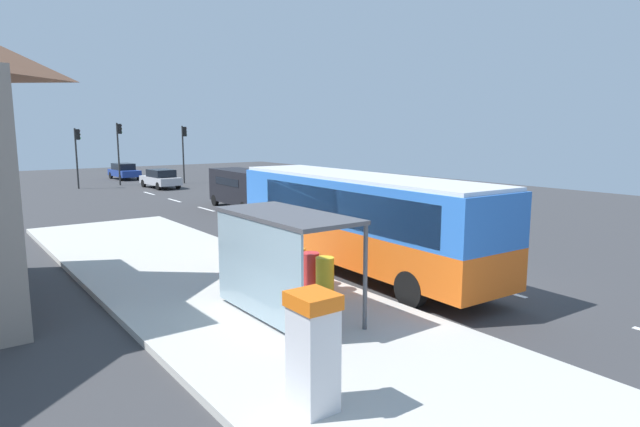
{
  "coord_description": "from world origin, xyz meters",
  "views": [
    {
      "loc": [
        -12.89,
        -10.13,
        4.62
      ],
      "look_at": [
        -1.0,
        5.92,
        1.5
      ],
      "focal_mm": 29.81,
      "sensor_mm": 36.0,
      "label": 1
    }
  ],
  "objects_px": {
    "recycling_bin_yellow": "(325,274)",
    "traffic_light_near_side": "(184,145)",
    "traffic_light_far_side": "(77,148)",
    "bus": "(357,216)",
    "recycling_bin_red": "(310,269)",
    "white_van": "(242,186)",
    "sedan_far": "(124,171)",
    "recycling_bin_orange": "(297,264)",
    "recycling_bin_green": "(284,259)",
    "sedan_near": "(161,178)",
    "traffic_light_median": "(119,144)",
    "ticket_machine": "(313,351)",
    "bus_shelter": "(275,239)"
  },
  "relations": [
    {
      "from": "recycling_bin_yellow",
      "to": "traffic_light_near_side",
      "type": "bearing_deg",
      "value": 73.84
    },
    {
      "from": "traffic_light_near_side",
      "to": "traffic_light_far_side",
      "type": "bearing_deg",
      "value": 174.68
    },
    {
      "from": "bus",
      "to": "recycling_bin_red",
      "type": "xyz_separation_m",
      "value": [
        -2.49,
        -0.87,
        -1.19
      ]
    },
    {
      "from": "traffic_light_far_side",
      "to": "white_van",
      "type": "bearing_deg",
      "value": -73.22
    },
    {
      "from": "sedan_far",
      "to": "traffic_light_near_side",
      "type": "relative_size",
      "value": 0.88
    },
    {
      "from": "recycling_bin_red",
      "to": "recycling_bin_orange",
      "type": "xyz_separation_m",
      "value": [
        0.0,
        0.7,
        0.0
      ]
    },
    {
      "from": "recycling_bin_red",
      "to": "traffic_light_near_side",
      "type": "xyz_separation_m",
      "value": [
        9.7,
        32.78,
        2.69
      ]
    },
    {
      "from": "sedan_far",
      "to": "recycling_bin_green",
      "type": "relative_size",
      "value": 4.69
    },
    {
      "from": "recycling_bin_red",
      "to": "traffic_light_near_side",
      "type": "relative_size",
      "value": 0.19
    },
    {
      "from": "white_van",
      "to": "recycling_bin_red",
      "type": "bearing_deg",
      "value": -111.8
    },
    {
      "from": "sedan_near",
      "to": "traffic_light_near_side",
      "type": "xyz_separation_m",
      "value": [
        3.2,
        2.69,
        2.56
      ]
    },
    {
      "from": "recycling_bin_orange",
      "to": "traffic_light_far_side",
      "type": "relative_size",
      "value": 0.2
    },
    {
      "from": "traffic_light_median",
      "to": "recycling_bin_green",
      "type": "bearing_deg",
      "value": -97.93
    },
    {
      "from": "sedan_far",
      "to": "ticket_machine",
      "type": "bearing_deg",
      "value": -102.98
    },
    {
      "from": "bus",
      "to": "sedan_near",
      "type": "height_order",
      "value": "bus"
    },
    {
      "from": "traffic_light_far_side",
      "to": "ticket_machine",
      "type": "bearing_deg",
      "value": -97.43
    },
    {
      "from": "bus_shelter",
      "to": "recycling_bin_red",
      "type": "bearing_deg",
      "value": 37.28
    },
    {
      "from": "bus_shelter",
      "to": "bus",
      "type": "bearing_deg",
      "value": 28.52
    },
    {
      "from": "traffic_light_near_side",
      "to": "bus_shelter",
      "type": "distance_m",
      "value": 36.48
    },
    {
      "from": "bus_shelter",
      "to": "recycling_bin_green",
      "type": "bearing_deg",
      "value": 54.35
    },
    {
      "from": "bus",
      "to": "ticket_machine",
      "type": "relative_size",
      "value": 5.72
    },
    {
      "from": "recycling_bin_red",
      "to": "sedan_far",
      "type": "bearing_deg",
      "value": 80.76
    },
    {
      "from": "bus",
      "to": "recycling_bin_orange",
      "type": "bearing_deg",
      "value": -176.09
    },
    {
      "from": "recycling_bin_yellow",
      "to": "traffic_light_median",
      "type": "relative_size",
      "value": 0.18
    },
    {
      "from": "white_van",
      "to": "recycling_bin_yellow",
      "type": "distance_m",
      "value": 17.9
    },
    {
      "from": "traffic_light_near_side",
      "to": "white_van",
      "type": "bearing_deg",
      "value": -101.13
    },
    {
      "from": "recycling_bin_green",
      "to": "bus_shelter",
      "type": "bearing_deg",
      "value": -125.65
    },
    {
      "from": "ticket_machine",
      "to": "recycling_bin_red",
      "type": "relative_size",
      "value": 2.04
    },
    {
      "from": "sedan_far",
      "to": "ticket_machine",
      "type": "xyz_separation_m",
      "value": [
        -10.53,
        -45.66,
        0.38
      ]
    },
    {
      "from": "traffic_light_far_side",
      "to": "sedan_far",
      "type": "bearing_deg",
      "value": 49.68
    },
    {
      "from": "recycling_bin_red",
      "to": "traffic_light_median",
      "type": "bearing_deg",
      "value": 82.38
    },
    {
      "from": "white_van",
      "to": "recycling_bin_green",
      "type": "bearing_deg",
      "value": -113.66
    },
    {
      "from": "sedan_near",
      "to": "recycling_bin_red",
      "type": "xyz_separation_m",
      "value": [
        -6.5,
        -30.09,
        -0.14
      ]
    },
    {
      "from": "bus",
      "to": "sedan_far",
      "type": "xyz_separation_m",
      "value": [
        4.01,
        39.07,
        -1.05
      ]
    },
    {
      "from": "recycling_bin_red",
      "to": "bus_shelter",
      "type": "xyz_separation_m",
      "value": [
        -2.21,
        -1.68,
        1.44
      ]
    },
    {
      "from": "white_van",
      "to": "traffic_light_median",
      "type": "distance_m",
      "value": 18.59
    },
    {
      "from": "recycling_bin_yellow",
      "to": "traffic_light_near_side",
      "type": "xyz_separation_m",
      "value": [
        9.7,
        33.48,
        2.69
      ]
    },
    {
      "from": "recycling_bin_red",
      "to": "bus_shelter",
      "type": "distance_m",
      "value": 3.13
    },
    {
      "from": "bus",
      "to": "bus_shelter",
      "type": "bearing_deg",
      "value": -151.48
    },
    {
      "from": "recycling_bin_green",
      "to": "traffic_light_median",
      "type": "xyz_separation_m",
      "value": [
        4.6,
        32.98,
        2.84
      ]
    },
    {
      "from": "recycling_bin_orange",
      "to": "recycling_bin_green",
      "type": "xyz_separation_m",
      "value": [
        0.0,
        0.7,
        0.0
      ]
    },
    {
      "from": "recycling_bin_yellow",
      "to": "traffic_light_median",
      "type": "height_order",
      "value": "traffic_light_median"
    },
    {
      "from": "sedan_far",
      "to": "recycling_bin_red",
      "type": "bearing_deg",
      "value": -99.24
    },
    {
      "from": "white_van",
      "to": "sedan_far",
      "type": "height_order",
      "value": "white_van"
    },
    {
      "from": "white_van",
      "to": "traffic_light_near_side",
      "type": "bearing_deg",
      "value": 78.87
    },
    {
      "from": "recycling_bin_yellow",
      "to": "bus_shelter",
      "type": "relative_size",
      "value": 0.24
    },
    {
      "from": "bus",
      "to": "bus_shelter",
      "type": "xyz_separation_m",
      "value": [
        -4.7,
        -2.55,
        0.25
      ]
    },
    {
      "from": "bus",
      "to": "ticket_machine",
      "type": "height_order",
      "value": "bus"
    },
    {
      "from": "traffic_light_far_side",
      "to": "recycling_bin_green",
      "type": "bearing_deg",
      "value": -91.96
    },
    {
      "from": "white_van",
      "to": "sedan_near",
      "type": "bearing_deg",
      "value": 89.58
    }
  ]
}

